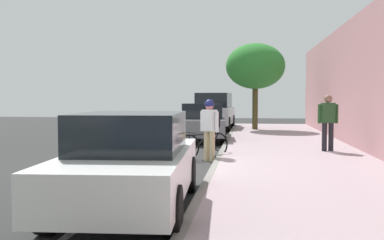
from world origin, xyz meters
The scene contains 12 objects.
ground centered at (0.00, 0.00, 0.00)m, with size 55.06×55.06×0.00m, color #2B2B2B.
sidewalk centered at (3.67, 0.00, 0.07)m, with size 4.13×34.41×0.13m, color #A8939B.
curb_edge centered at (1.52, 0.00, 0.07)m, with size 0.16×34.41×0.13m, color gray.
lane_stripe_centre centered at (-3.01, -1.41, 0.00)m, with size 0.14×31.60×0.01m.
lane_stripe_bike_edge centered at (0.05, 0.00, 0.00)m, with size 0.12×34.41×0.01m, color white.
parked_sedan_white_second centered at (0.50, -4.11, 0.75)m, with size 2.03×4.49×1.52m.
parked_sedan_grey_mid centered at (0.48, 7.30, 0.75)m, with size 2.05×4.50×1.52m.
parked_suv_silver_far centered at (0.45, 13.63, 1.03)m, with size 2.12×4.78×1.99m.
bicycle_at_curb centered at (1.06, 1.88, 0.39)m, with size 1.34×1.22×0.78m.
cyclist_with_backpack centered at (1.27, 1.45, 1.04)m, with size 0.55×0.53×1.71m.
street_tree_mid_block centered at (2.64, 12.30, 3.32)m, with size 2.98×2.98×4.36m.
pedestrian_on_phone centered at (4.70, 3.08, 1.10)m, with size 0.62×0.28×1.70m.
Camera 1 is at (2.33, -11.02, 1.76)m, focal length 42.56 mm.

